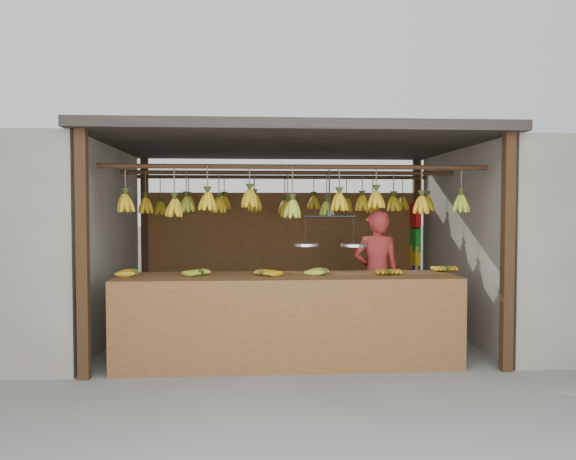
{
  "coord_description": "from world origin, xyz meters",
  "views": [
    {
      "loc": [
        -0.45,
        -6.73,
        1.59
      ],
      "look_at": [
        0.0,
        0.3,
        1.3
      ],
      "focal_mm": 35.0,
      "sensor_mm": 36.0,
      "label": 1
    }
  ],
  "objects": [
    {
      "name": "bag_bundles",
      "position": [
        1.94,
        1.35,
        1.0
      ],
      "size": [
        0.08,
        0.26,
        1.24
      ],
      "color": "red",
      "rests_on": "ground"
    },
    {
      "name": "ground",
      "position": [
        0.0,
        0.0,
        0.0
      ],
      "size": [
        80.0,
        80.0,
        0.0
      ],
      "primitive_type": "plane",
      "color": "#5B5B57"
    },
    {
      "name": "counter",
      "position": [
        -0.09,
        -1.23,
        0.7
      ],
      "size": [
        3.5,
        0.78,
        0.96
      ],
      "color": "brown",
      "rests_on": "ground"
    },
    {
      "name": "hanging_bananas",
      "position": [
        -0.0,
        0.01,
        1.62
      ],
      "size": [
        3.62,
        2.25,
        0.39
      ],
      "color": "#B28913",
      "rests_on": "ground"
    },
    {
      "name": "balance_scale",
      "position": [
        0.34,
        -1.0,
        1.24
      ],
      "size": [
        0.77,
        0.38,
        0.82
      ],
      "color": "black",
      "rests_on": "ground"
    },
    {
      "name": "vendor",
      "position": [
        1.06,
        -0.02,
        0.77
      ],
      "size": [
        0.58,
        0.4,
        1.55
      ],
      "primitive_type": "imported",
      "rotation": [
        0.0,
        0.0,
        3.09
      ],
      "color": "#BF3333",
      "rests_on": "ground"
    },
    {
      "name": "stall",
      "position": [
        0.0,
        0.33,
        1.97
      ],
      "size": [
        4.3,
        3.3,
        2.4
      ],
      "color": "black",
      "rests_on": "ground"
    }
  ]
}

